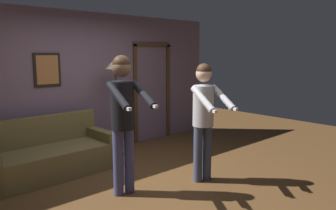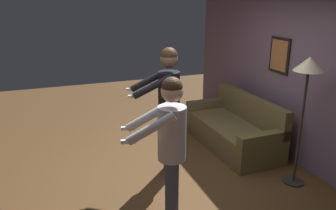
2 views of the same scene
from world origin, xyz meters
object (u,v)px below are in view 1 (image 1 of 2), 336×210
(torchiere_lamp, at_px, (116,73))
(person_standing_right, at_px, (204,111))
(person_standing_left, at_px, (123,110))
(couch, at_px, (49,157))

(torchiere_lamp, xyz_separation_m, person_standing_right, (0.22, -1.93, -0.47))
(person_standing_left, distance_m, person_standing_right, 1.19)
(torchiere_lamp, relative_size, person_standing_left, 0.96)
(couch, relative_size, person_standing_right, 1.11)
(torchiere_lamp, xyz_separation_m, person_standing_left, (-0.90, -1.54, -0.38))
(person_standing_left, bearing_deg, torchiere_lamp, 59.74)
(person_standing_left, height_order, person_standing_right, person_standing_left)
(torchiere_lamp, distance_m, person_standing_left, 1.83)
(couch, distance_m, person_standing_left, 1.68)
(couch, relative_size, person_standing_left, 1.04)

